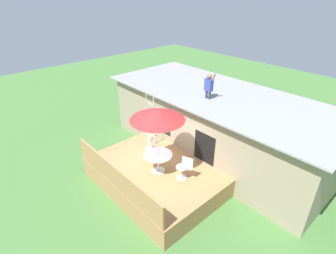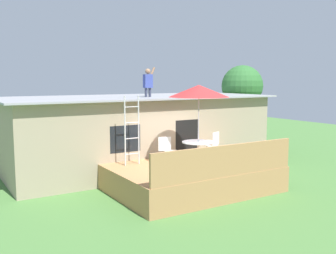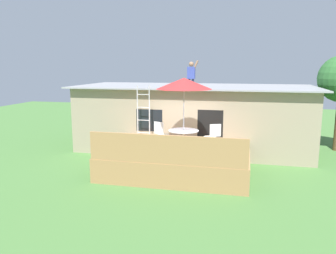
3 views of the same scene
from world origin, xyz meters
name	(u,v)px [view 1 (image 1 of 3)]	position (x,y,z in m)	size (l,w,h in m)	color
ground_plane	(157,183)	(0.00, 0.00, 0.00)	(40.00, 40.00, 0.00)	#477538
house	(217,123)	(0.00, 3.60, 1.43)	(10.50, 4.50, 2.86)	gray
deck	(157,175)	(0.00, 0.00, 0.40)	(4.99, 3.67, 0.80)	#A87A4C
deck_railing	(116,178)	(0.00, -1.78, 1.25)	(4.89, 0.08, 0.90)	#A87A4C
patio_table	(158,158)	(0.23, -0.11, 1.39)	(1.04, 1.04, 0.74)	silver
patio_umbrella	(157,114)	(0.23, -0.11, 3.15)	(1.90, 1.90, 2.54)	silver
step_ladder	(151,120)	(-1.56, 1.00, 1.90)	(0.52, 0.04, 2.20)	silver
person_figure	(209,84)	(0.01, 2.79, 3.47)	(0.47, 0.20, 1.11)	#33384C
patio_chair_left	(151,148)	(-0.65, 0.26, 1.26)	(0.60, 0.44, 0.92)	silver
patio_chair_right	(184,168)	(1.17, 0.28, 1.26)	(0.60, 0.44, 0.92)	silver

